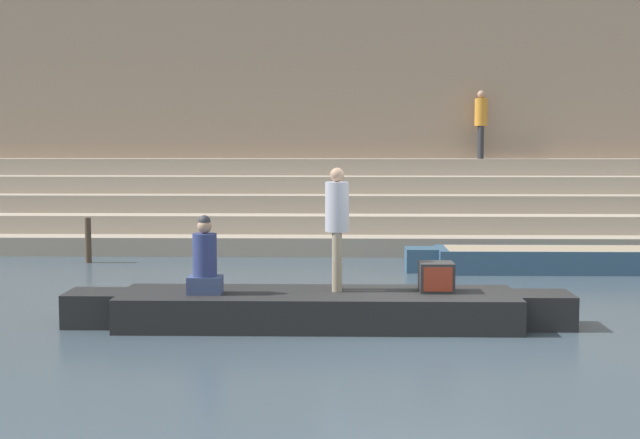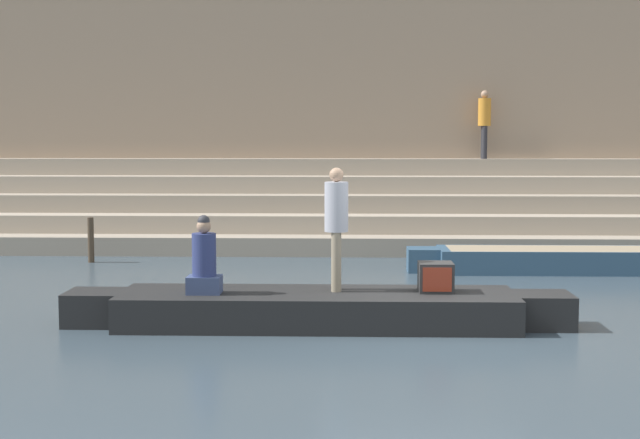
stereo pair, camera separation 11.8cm
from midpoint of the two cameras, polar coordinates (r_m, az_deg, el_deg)
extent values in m
plane|color=#3D4C56|center=(12.31, 7.20, -6.95)|extent=(120.00, 120.00, 0.00)
cube|color=tan|center=(21.32, 4.66, -1.20)|extent=(36.00, 3.84, 0.41)
cube|color=#B2A28D|center=(21.66, 4.61, 0.00)|extent=(36.00, 3.07, 0.41)
cube|color=tan|center=(22.01, 4.56, 1.16)|extent=(36.00, 2.30, 0.41)
cube|color=#B2A28D|center=(22.36, 4.51, 2.29)|extent=(36.00, 1.53, 0.41)
cube|color=tan|center=(22.73, 4.46, 3.38)|extent=(36.00, 0.77, 0.41)
cube|color=tan|center=(23.71, 4.35, 7.05)|extent=(34.20, 1.20, 6.70)
cube|color=brown|center=(23.19, 4.38, -0.45)|extent=(34.20, 0.12, 0.60)
cube|color=black|center=(12.37, -0.40, -5.75)|extent=(5.46, 1.38, 0.47)
cube|color=tan|center=(12.33, -0.40, -4.80)|extent=(5.02, 1.28, 0.05)
cube|color=black|center=(12.67, 13.88, -5.64)|extent=(0.76, 0.76, 0.47)
cube|color=black|center=(12.84, -14.48, -5.51)|extent=(0.76, 0.76, 0.47)
cylinder|color=olive|center=(13.17, -3.87, -4.49)|extent=(2.76, 0.04, 0.04)
cylinder|color=gray|center=(12.50, 0.82, -2.62)|extent=(0.14, 0.14, 0.83)
cylinder|color=gray|center=(12.32, 0.82, -2.74)|extent=(0.14, 0.14, 0.83)
cylinder|color=#B2B2BC|center=(12.33, 0.83, 0.82)|extent=(0.33, 0.33, 0.69)
sphere|color=tan|center=(12.30, 0.83, 2.88)|extent=(0.20, 0.20, 0.20)
cube|color=#3D4C75|center=(12.31, -7.63, -4.17)|extent=(0.46, 0.36, 0.24)
cylinder|color=navy|center=(12.25, -7.66, -2.26)|extent=(0.33, 0.33, 0.59)
sphere|color=tan|center=(12.21, -7.68, -0.43)|extent=(0.20, 0.20, 0.20)
sphere|color=#333338|center=(12.20, -7.68, -0.11)|extent=(0.17, 0.17, 0.17)
cube|color=#2D2D2D|center=(12.45, 7.18, -3.67)|extent=(0.47, 0.44, 0.41)
cube|color=#99331E|center=(12.23, 7.29, -3.83)|extent=(0.39, 0.02, 0.33)
cube|color=#33516B|center=(17.87, 14.32, -2.52)|extent=(4.38, 1.15, 0.46)
cube|color=tan|center=(17.85, 14.33, -1.87)|extent=(4.03, 1.05, 0.05)
cube|color=#33516B|center=(17.48, 6.31, -2.56)|extent=(0.61, 0.63, 0.46)
cylinder|color=#473828|center=(19.16, -14.79, -1.29)|extent=(0.13, 0.13, 0.94)
cylinder|color=#28282D|center=(23.04, 10.06, 4.89)|extent=(0.13, 0.13, 0.83)
cylinder|color=#28282D|center=(22.87, 10.13, 4.88)|extent=(0.13, 0.13, 0.83)
cylinder|color=orange|center=(22.96, 10.12, 6.78)|extent=(0.32, 0.32, 0.69)
sphere|color=tan|center=(22.98, 10.14, 7.89)|extent=(0.20, 0.20, 0.20)
camera|label=1|loc=(0.06, -90.25, -0.02)|focal=50.00mm
camera|label=2|loc=(0.06, 89.75, 0.02)|focal=50.00mm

